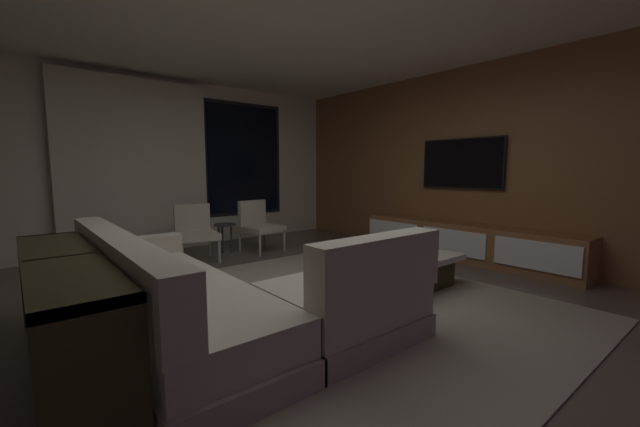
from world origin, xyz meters
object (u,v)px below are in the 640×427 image
at_px(side_stool, 225,229).
at_px(console_table_behind_couch, 66,308).
at_px(book_stack_on_coffee_table, 376,247).
at_px(media_console, 464,243).
at_px(accent_chair_by_curtain, 195,229).
at_px(mounted_tv, 461,163).
at_px(accent_chair_near_window, 258,223).
at_px(sectional_couch, 217,301).
at_px(coffee_table, 389,268).

distance_m(side_stool, console_table_behind_couch, 3.34).
relative_size(book_stack_on_coffee_table, media_console, 0.09).
bearing_deg(accent_chair_by_curtain, book_stack_on_coffee_table, -65.00).
xyz_separation_m(side_stool, mounted_tv, (2.55, -2.31, 0.98)).
distance_m(book_stack_on_coffee_table, console_table_behind_couch, 2.84).
height_order(book_stack_on_coffee_table, accent_chair_near_window, accent_chair_near_window).
distance_m(sectional_couch, coffee_table, 2.04).
relative_size(accent_chair_by_curtain, media_console, 0.25).
height_order(coffee_table, media_console, media_console).
relative_size(sectional_couch, side_stool, 5.43).
xyz_separation_m(media_console, mounted_tv, (0.18, 0.20, 1.10)).
height_order(accent_chair_near_window, mounted_tv, mounted_tv).
xyz_separation_m(accent_chair_near_window, accent_chair_by_curtain, (-1.01, -0.01, 0.00)).
xyz_separation_m(coffee_table, mounted_tv, (1.83, 0.24, 1.16)).
xyz_separation_m(media_console, console_table_behind_couch, (-4.59, 0.02, 0.17)).
bearing_deg(book_stack_on_coffee_table, mounted_tv, 4.27).
distance_m(accent_chair_near_window, console_table_behind_couch, 3.65).
height_order(sectional_couch, console_table_behind_couch, sectional_couch).
relative_size(coffee_table, mounted_tv, 0.94).
bearing_deg(sectional_couch, coffee_table, 1.97).
relative_size(coffee_table, side_stool, 2.52).
xyz_separation_m(coffee_table, accent_chair_by_curtain, (-1.21, 2.46, 0.25)).
xyz_separation_m(book_stack_on_coffee_table, accent_chair_by_curtain, (-1.10, 2.36, 0.02)).
distance_m(book_stack_on_coffee_table, accent_chair_by_curtain, 2.61).
height_order(accent_chair_by_curtain, media_console, accent_chair_by_curtain).
bearing_deg(sectional_couch, media_console, 1.77).
height_order(side_stool, media_console, media_console).
xyz_separation_m(book_stack_on_coffee_table, side_stool, (-0.61, 2.46, -0.04)).
height_order(coffee_table, mounted_tv, mounted_tv).
bearing_deg(media_console, book_stack_on_coffee_table, 178.26).
xyz_separation_m(accent_chair_near_window, side_stool, (-0.52, 0.09, -0.06)).
height_order(side_stool, mounted_tv, mounted_tv).
height_order(sectional_couch, accent_chair_near_window, sectional_couch).
relative_size(accent_chair_by_curtain, console_table_behind_couch, 0.37).
distance_m(media_console, mounted_tv, 1.13).
relative_size(side_stool, media_console, 0.15).
bearing_deg(accent_chair_by_curtain, console_table_behind_couch, -125.88).
bearing_deg(coffee_table, mounted_tv, 7.52).
relative_size(accent_chair_near_window, mounted_tv, 0.64).
height_order(sectional_couch, coffee_table, sectional_couch).
bearing_deg(console_table_behind_couch, book_stack_on_coffee_table, 0.74).
relative_size(side_stool, console_table_behind_couch, 0.22).
bearing_deg(coffee_table, side_stool, 105.80).
height_order(accent_chair_near_window, console_table_behind_couch, accent_chair_near_window).
bearing_deg(mounted_tv, book_stack_on_coffee_table, -175.73).
bearing_deg(accent_chair_by_curtain, coffee_table, -63.79).
distance_m(book_stack_on_coffee_table, mounted_tv, 2.16).
relative_size(book_stack_on_coffee_table, side_stool, 0.62).
relative_size(book_stack_on_coffee_table, accent_chair_by_curtain, 0.37).
bearing_deg(accent_chair_by_curtain, sectional_couch, -108.01).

